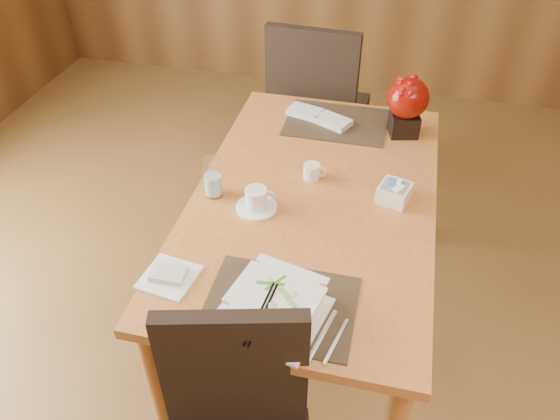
% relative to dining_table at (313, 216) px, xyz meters
% --- Properties ---
extents(dining_table, '(0.90, 1.50, 0.75)m').
position_rel_dining_table_xyz_m(dining_table, '(0.00, 0.00, 0.00)').
color(dining_table, '#BE7334').
rests_on(dining_table, ground).
extents(placemat_near, '(0.45, 0.33, 0.01)m').
position_rel_dining_table_xyz_m(placemat_near, '(0.00, -0.55, 0.10)').
color(placemat_near, black).
rests_on(placemat_near, dining_table).
extents(placemat_far, '(0.45, 0.33, 0.01)m').
position_rel_dining_table_xyz_m(placemat_far, '(0.00, 0.55, 0.10)').
color(placemat_far, black).
rests_on(placemat_far, dining_table).
extents(soup_setting, '(0.32, 0.32, 0.11)m').
position_rel_dining_table_xyz_m(soup_setting, '(-0.00, -0.60, 0.15)').
color(soup_setting, white).
rests_on(soup_setting, dining_table).
extents(coffee_cup, '(0.15, 0.15, 0.09)m').
position_rel_dining_table_xyz_m(coffee_cup, '(-0.19, -0.12, 0.13)').
color(coffee_cup, white).
rests_on(coffee_cup, dining_table).
extents(water_glass, '(0.09, 0.09, 0.16)m').
position_rel_dining_table_xyz_m(water_glass, '(-0.37, -0.08, 0.18)').
color(water_glass, white).
rests_on(water_glass, dining_table).
extents(creamer_jug, '(0.09, 0.09, 0.06)m').
position_rel_dining_table_xyz_m(creamer_jug, '(-0.03, 0.11, 0.13)').
color(creamer_jug, white).
rests_on(creamer_jug, dining_table).
extents(sugar_caddy, '(0.14, 0.14, 0.07)m').
position_rel_dining_table_xyz_m(sugar_caddy, '(0.29, 0.05, 0.13)').
color(sugar_caddy, white).
rests_on(sugar_caddy, dining_table).
extents(berry_decor, '(0.18, 0.18, 0.26)m').
position_rel_dining_table_xyz_m(berry_decor, '(0.30, 0.53, 0.24)').
color(berry_decor, black).
rests_on(berry_decor, dining_table).
extents(napkins_far, '(0.32, 0.21, 0.03)m').
position_rel_dining_table_xyz_m(napkins_far, '(-0.07, 0.55, 0.12)').
color(napkins_far, silver).
rests_on(napkins_far, dining_table).
extents(bread_plate, '(0.18, 0.18, 0.01)m').
position_rel_dining_table_xyz_m(bread_plate, '(-0.37, -0.52, 0.10)').
color(bread_plate, white).
rests_on(bread_plate, dining_table).
extents(far_chair, '(0.52, 0.52, 1.05)m').
position_rel_dining_table_xyz_m(far_chair, '(-0.17, 0.99, -0.06)').
color(far_chair, black).
rests_on(far_chair, ground).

